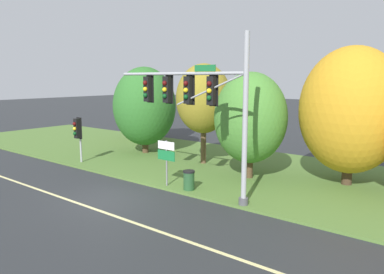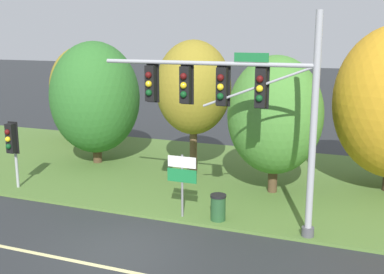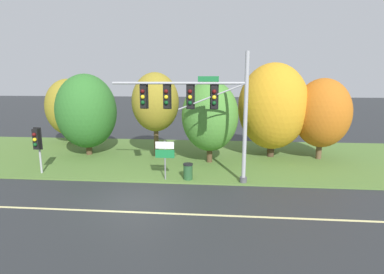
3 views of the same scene
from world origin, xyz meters
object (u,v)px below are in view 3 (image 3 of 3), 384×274
(tree_tall_centre, at_px, (273,107))
(tree_right_far, at_px, (322,113))
(tree_mid_verge, at_px, (210,116))
(tree_behind_signpost, at_px, (155,102))
(traffic_signal_mast, at_px, (200,105))
(pedestrian_signal_near_kerb, at_px, (37,141))
(route_sign_post, at_px, (165,154))
(tree_left_of_mast, at_px, (87,111))
(tree_nearest_road, at_px, (69,107))
(trash_bin, at_px, (188,171))

(tree_tall_centre, relative_size, tree_right_far, 1.19)
(tree_mid_verge, xyz_separation_m, tree_tall_centre, (4.45, 1.90, 0.50))
(tree_behind_signpost, height_order, tree_tall_centre, tree_tall_centre)
(traffic_signal_mast, bearing_deg, tree_mid_verge, 83.78)
(pedestrian_signal_near_kerb, distance_m, tree_tall_centre, 15.65)
(tree_mid_verge, bearing_deg, tree_behind_signpost, 162.89)
(pedestrian_signal_near_kerb, distance_m, tree_right_far, 18.66)
(tree_right_far, bearing_deg, traffic_signal_mast, -146.21)
(route_sign_post, height_order, tree_behind_signpost, tree_behind_signpost)
(traffic_signal_mast, distance_m, tree_left_of_mast, 10.26)
(tree_nearest_road, bearing_deg, pedestrian_signal_near_kerb, -74.22)
(pedestrian_signal_near_kerb, distance_m, tree_left_of_mast, 5.09)
(tree_tall_centre, xyz_separation_m, tree_right_far, (3.33, -0.36, -0.40))
(pedestrian_signal_near_kerb, height_order, tree_nearest_road, tree_nearest_road)
(traffic_signal_mast, xyz_separation_m, tree_right_far, (8.21, 5.50, -1.02))
(route_sign_post, height_order, trash_bin, route_sign_post)
(traffic_signal_mast, bearing_deg, tree_nearest_road, 142.00)
(tree_left_of_mast, relative_size, trash_bin, 6.46)
(tree_nearest_road, distance_m, tree_right_far, 20.92)
(tree_behind_signpost, relative_size, trash_bin, 6.57)
(tree_nearest_road, relative_size, tree_tall_centre, 0.83)
(tree_left_of_mast, bearing_deg, tree_mid_verge, -8.23)
(tree_left_of_mast, height_order, trash_bin, tree_left_of_mast)
(traffic_signal_mast, xyz_separation_m, tree_tall_centre, (4.88, 5.86, -0.62))
(pedestrian_signal_near_kerb, xyz_separation_m, tree_behind_signpost, (6.19, 4.73, 1.97))
(tree_tall_centre, xyz_separation_m, trash_bin, (-5.56, -5.62, -3.21))
(tree_behind_signpost, height_order, tree_right_far, tree_behind_signpost)
(traffic_signal_mast, relative_size, tree_right_far, 1.29)
(route_sign_post, distance_m, tree_mid_verge, 4.84)
(tree_left_of_mast, distance_m, trash_bin, 9.91)
(tree_nearest_road, xyz_separation_m, tree_mid_verge, (12.73, -5.66, 0.06))
(route_sign_post, bearing_deg, tree_right_far, 27.97)
(tree_nearest_road, distance_m, trash_bin, 15.16)
(tree_left_of_mast, distance_m, tree_tall_centre, 13.64)
(pedestrian_signal_near_kerb, height_order, tree_behind_signpost, tree_behind_signpost)
(tree_nearest_road, bearing_deg, route_sign_post, -42.69)
(tree_behind_signpost, height_order, tree_mid_verge, tree_behind_signpost)
(tree_tall_centre, bearing_deg, pedestrian_signal_near_kerb, -159.63)
(pedestrian_signal_near_kerb, xyz_separation_m, tree_left_of_mast, (0.97, 4.84, 1.26))
(tree_mid_verge, bearing_deg, tree_right_far, 11.23)
(tree_left_of_mast, bearing_deg, tree_tall_centre, 2.43)
(route_sign_post, bearing_deg, tree_behind_signpost, 106.92)
(tree_left_of_mast, xyz_separation_m, tree_right_far, (16.95, 0.22, 0.01))
(pedestrian_signal_near_kerb, bearing_deg, traffic_signal_mast, -2.60)
(tree_tall_centre, bearing_deg, tree_left_of_mast, -177.57)
(traffic_signal_mast, bearing_deg, tree_left_of_mast, 148.87)
(pedestrian_signal_near_kerb, relative_size, tree_right_far, 0.50)
(tree_behind_signpost, relative_size, tree_right_far, 1.07)
(tree_left_of_mast, height_order, tree_mid_verge, tree_left_of_mast)
(tree_tall_centre, bearing_deg, tree_mid_verge, -156.81)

